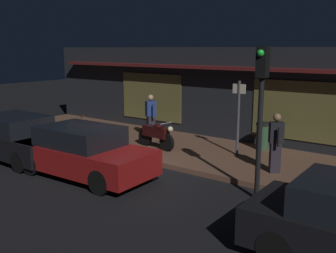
% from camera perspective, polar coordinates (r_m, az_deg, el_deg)
% --- Properties ---
extents(ground_plane, '(60.00, 60.00, 0.00)m').
position_cam_1_polar(ground_plane, '(11.56, -6.09, -6.66)').
color(ground_plane, black).
extents(sidewalk_slab, '(18.00, 4.00, 0.15)m').
position_cam_1_polar(sidewalk_slab, '(13.78, 2.51, -3.33)').
color(sidewalk_slab, brown).
rests_on(sidewalk_slab, ground_plane).
extents(storefront_building, '(18.00, 3.30, 3.60)m').
position_cam_1_polar(storefront_building, '(16.33, 9.40, 5.00)').
color(storefront_building, black).
rests_on(storefront_building, ground_plane).
extents(motorcycle, '(1.70, 0.56, 0.97)m').
position_cam_1_polar(motorcycle, '(13.50, -1.71, -1.13)').
color(motorcycle, black).
rests_on(motorcycle, sidewalk_slab).
extents(bicycle_parked, '(1.66, 0.42, 0.91)m').
position_cam_1_polar(bicycle_parked, '(15.33, -11.68, -0.39)').
color(bicycle_parked, black).
rests_on(bicycle_parked, sidewalk_slab).
extents(person_photographer, '(0.59, 0.44, 1.67)m').
position_cam_1_polar(person_photographer, '(15.10, -2.52, 1.67)').
color(person_photographer, '#28232D').
rests_on(person_photographer, sidewalk_slab).
extents(person_bystander, '(0.45, 0.53, 1.67)m').
position_cam_1_polar(person_bystander, '(11.19, 15.40, -2.15)').
color(person_bystander, '#28232D').
rests_on(person_bystander, sidewalk_slab).
extents(sign_post, '(0.44, 0.09, 2.40)m').
position_cam_1_polar(sign_post, '(12.71, 10.19, 1.88)').
color(sign_post, '#47474C').
rests_on(sign_post, sidewalk_slab).
extents(trash_bin, '(0.48, 0.48, 0.93)m').
position_cam_1_polar(trash_bin, '(13.76, 13.61, -1.32)').
color(trash_bin, '#2D4C33').
rests_on(trash_bin, sidewalk_slab).
extents(traffic_light_pole, '(0.24, 0.33, 3.60)m').
position_cam_1_polar(traffic_light_pole, '(9.23, 13.37, 4.30)').
color(traffic_light_pole, black).
rests_on(traffic_light_pole, ground_plane).
extents(parked_car_near, '(4.11, 1.79, 1.42)m').
position_cam_1_polar(parked_car_near, '(13.65, -21.18, -1.53)').
color(parked_car_near, black).
rests_on(parked_car_near, ground_plane).
extents(parked_car_far, '(4.17, 1.94, 1.42)m').
position_cam_1_polar(parked_car_far, '(11.25, -12.20, -3.63)').
color(parked_car_far, black).
rests_on(parked_car_far, ground_plane).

